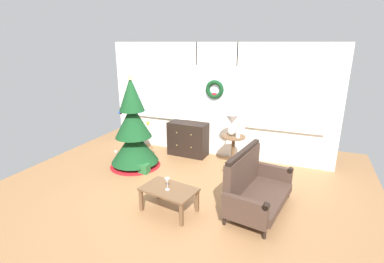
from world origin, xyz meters
TOP-DOWN VIEW (x-y plane):
  - ground_plane at (0.00, 0.00)m, footprint 6.76×6.76m
  - back_wall_with_door at (0.00, 2.08)m, footprint 5.20×0.19m
  - christmas_tree at (-1.36, 0.78)m, footprint 1.07×1.07m
  - dresser_cabinet at (-0.56, 1.79)m, footprint 0.92×0.47m
  - settee_sofa at (1.29, 0.07)m, footprint 0.91×1.48m
  - side_table at (0.61, 1.43)m, footprint 0.50×0.48m
  - table_lamp at (0.55, 1.47)m, footprint 0.28×0.28m
  - flower_vase at (0.71, 1.37)m, footprint 0.11×0.10m
  - coffee_table at (0.10, -0.51)m, footprint 0.91×0.65m
  - wine_glass at (0.09, -0.55)m, footprint 0.08×0.08m
  - gift_box at (-0.99, 0.53)m, footprint 0.19×0.17m

SIDE VIEW (x-z plane):
  - ground_plane at x=0.00m, z-range 0.00..0.00m
  - gift_box at x=-0.99m, z-range 0.00..0.19m
  - coffee_table at x=0.10m, z-range 0.14..0.53m
  - settee_sofa at x=1.29m, z-range -0.10..0.86m
  - dresser_cabinet at x=-0.56m, z-range 0.00..0.78m
  - side_table at x=0.61m, z-range 0.15..0.86m
  - wine_glass at x=0.09m, z-range 0.43..0.63m
  - christmas_tree at x=-1.36m, z-range -0.26..1.70m
  - flower_vase at x=0.71m, z-range 0.66..1.01m
  - table_lamp at x=0.55m, z-range 0.78..1.22m
  - back_wall_with_door at x=0.00m, z-range 0.01..2.56m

